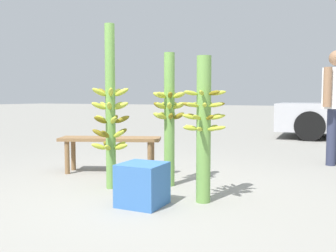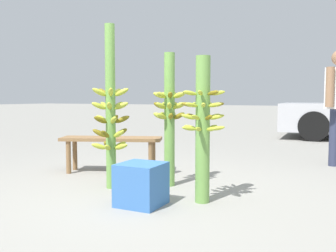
# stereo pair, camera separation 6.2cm
# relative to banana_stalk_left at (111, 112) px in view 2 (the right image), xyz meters

# --- Properties ---
(ground_plane) EXTENTS (80.00, 80.00, 0.00)m
(ground_plane) POSITION_rel_banana_stalk_left_xyz_m (0.54, -0.14, -0.80)
(ground_plane) COLOR gray
(banana_stalk_left) EXTENTS (0.41, 0.41, 1.70)m
(banana_stalk_left) POSITION_rel_banana_stalk_left_xyz_m (0.00, 0.00, 0.00)
(banana_stalk_left) COLOR #6B9E47
(banana_stalk_left) RESTS_ON ground_plane
(banana_stalk_center) EXTENTS (0.37, 0.37, 1.42)m
(banana_stalk_center) POSITION_rel_banana_stalk_left_xyz_m (0.50, 0.36, -0.05)
(banana_stalk_center) COLOR #6B9E47
(banana_stalk_center) RESTS_ON ground_plane
(banana_stalk_right) EXTENTS (0.40, 0.40, 1.32)m
(banana_stalk_right) POSITION_rel_banana_stalk_left_xyz_m (1.05, -0.08, -0.11)
(banana_stalk_right) COLOR #6B9E47
(banana_stalk_right) RESTS_ON ground_plane
(market_bench) EXTENTS (1.30, 0.78, 0.45)m
(market_bench) POSITION_rel_banana_stalk_left_xyz_m (-0.47, 0.69, -0.43)
(market_bench) COLOR olive
(market_bench) RESTS_ON ground_plane
(produce_crate) EXTENTS (0.37, 0.37, 0.37)m
(produce_crate) POSITION_rel_banana_stalk_left_xyz_m (0.60, -0.40, -0.62)
(produce_crate) COLOR #386BB2
(produce_crate) RESTS_ON ground_plane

